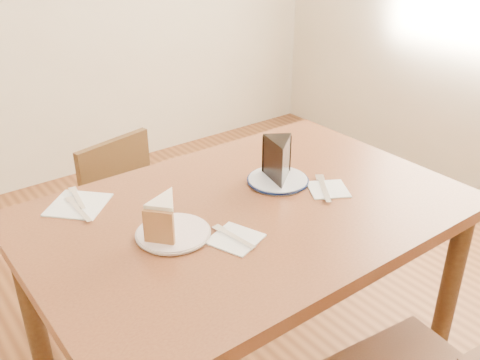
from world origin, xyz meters
name	(u,v)px	position (x,y,z in m)	size (l,w,h in m)	color
table	(248,237)	(0.00, 0.00, 0.65)	(1.20, 0.80, 0.75)	#502715
chair_far	(140,228)	(-0.06, 0.58, 0.41)	(0.44, 0.44, 0.74)	#392311
plate_cream	(173,233)	(-0.24, 0.00, 0.76)	(0.18, 0.18, 0.01)	silver
plate_navy	(278,180)	(0.16, 0.06, 0.76)	(0.18, 0.18, 0.01)	white
carrot_cake	(166,216)	(-0.25, 0.01, 0.80)	(0.07, 0.10, 0.09)	beige
chocolate_cake	(279,163)	(0.16, 0.06, 0.82)	(0.08, 0.12, 0.11)	black
napkin_cream	(235,239)	(-0.13, -0.11, 0.75)	(0.12, 0.12, 0.00)	white
napkin_navy	(328,189)	(0.25, -0.06, 0.75)	(0.11, 0.11, 0.00)	white
napkin_spare	(78,205)	(-0.37, 0.29, 0.75)	(0.15, 0.15, 0.00)	white
fork_cream	(234,237)	(-0.13, -0.11, 0.76)	(0.01, 0.14, 0.00)	silver
knife_navy	(324,188)	(0.24, -0.06, 0.76)	(0.02, 0.17, 0.00)	silver
fork_spare	(77,198)	(-0.36, 0.32, 0.76)	(0.01, 0.14, 0.00)	silver
knife_spare	(79,209)	(-0.38, 0.26, 0.76)	(0.01, 0.16, 0.00)	white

